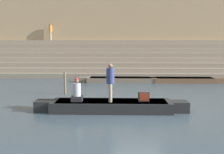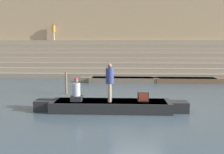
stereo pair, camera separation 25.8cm
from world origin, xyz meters
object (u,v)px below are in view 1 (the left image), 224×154
object	(u,v)px
person_standing	(110,80)
moored_boat_distant	(120,80)
rowboat_main	(111,106)
moored_boat_shore	(184,80)
person_rowing	(77,92)
mooring_post	(65,83)
person_on_steps	(50,31)
tv_set	(144,96)

from	to	relation	value
person_standing	moored_boat_distant	world-z (taller)	person_standing
rowboat_main	moored_boat_distant	distance (m)	8.78
moored_boat_shore	moored_boat_distant	world-z (taller)	same
person_rowing	moored_boat_shore	distance (m)	11.20
mooring_post	person_on_steps	bearing A→B (deg)	108.18
tv_set	moored_boat_distant	bearing A→B (deg)	101.15
moored_boat_shore	person_rowing	bearing A→B (deg)	-122.38
person_rowing	mooring_post	bearing A→B (deg)	118.17
person_standing	tv_set	distance (m)	1.63
person_standing	tv_set	bearing A→B (deg)	2.55
person_on_steps	person_rowing	bearing A→B (deg)	177.75
rowboat_main	moored_boat_shore	bearing A→B (deg)	58.16
rowboat_main	person_standing	xyz separation A→B (m)	(-0.03, -0.15, 1.16)
person_standing	moored_boat_distant	distance (m)	9.01
moored_boat_distant	mooring_post	size ratio (longest dim) A/B	5.04
person_rowing	mooring_post	world-z (taller)	person_rowing
tv_set	moored_boat_shore	world-z (taller)	tv_set
tv_set	moored_boat_distant	world-z (taller)	tv_set
person_standing	person_rowing	bearing A→B (deg)	174.48
person_on_steps	person_standing	bearing A→B (deg)	-177.52
mooring_post	moored_boat_shore	bearing A→B (deg)	30.45
moored_boat_distant	tv_set	bearing A→B (deg)	-81.00
rowboat_main	person_standing	bearing A→B (deg)	-102.46
mooring_post	person_on_steps	size ratio (longest dim) A/B	0.78
rowboat_main	moored_boat_shore	size ratio (longest dim) A/B	1.12
person_standing	person_rowing	world-z (taller)	person_standing
moored_boat_shore	person_on_steps	distance (m)	14.14
moored_boat_distant	mooring_post	distance (m)	5.88
tv_set	moored_boat_distant	size ratio (longest dim) A/B	0.07
mooring_post	person_on_steps	distance (m)	12.43
rowboat_main	tv_set	bearing A→B (deg)	0.89
person_standing	moored_boat_shore	size ratio (longest dim) A/B	0.28
person_rowing	person_standing	bearing A→B (deg)	8.66
person_rowing	person_on_steps	world-z (taller)	person_on_steps
person_rowing	moored_boat_shore	world-z (taller)	person_rowing
moored_boat_shore	moored_boat_distant	size ratio (longest dim) A/B	0.92
person_standing	person_on_steps	world-z (taller)	person_on_steps
rowboat_main	moored_boat_distant	bearing A→B (deg)	86.67
moored_boat_distant	moored_boat_shore	bearing A→B (deg)	2.23
person_standing	tv_set	xyz separation A→B (m)	(1.44, 0.18, -0.73)
person_rowing	moored_boat_distant	xyz separation A→B (m)	(1.94, 8.89, -0.67)
person_rowing	moored_boat_distant	world-z (taller)	person_rowing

